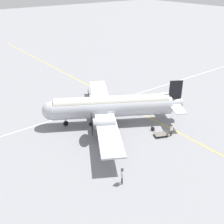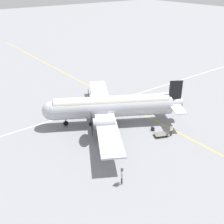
{
  "view_description": "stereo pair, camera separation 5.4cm",
  "coord_description": "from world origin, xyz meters",
  "px_view_note": "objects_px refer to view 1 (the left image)",
  "views": [
    {
      "loc": [
        27.65,
        -21.1,
        18.97
      ],
      "look_at": [
        0.0,
        0.0,
        1.72
      ],
      "focal_mm": 45.0,
      "sensor_mm": 36.0,
      "label": 1
    },
    {
      "loc": [
        27.69,
        -21.06,
        18.97
      ],
      "look_at": [
        0.0,
        0.0,
        1.72
      ],
      "focal_mm": 45.0,
      "sensor_mm": 36.0,
      "label": 2
    }
  ],
  "objects_px": {
    "passenger_boarding": "(172,129)",
    "baggage_cart": "(161,134)",
    "airliner_main": "(109,107)",
    "crew_foreground": "(122,174)",
    "suitcase_near_door": "(153,129)"
  },
  "relations": [
    {
      "from": "suitcase_near_door",
      "to": "baggage_cart",
      "type": "relative_size",
      "value": 0.27
    },
    {
      "from": "crew_foreground",
      "to": "baggage_cart",
      "type": "distance_m",
      "value": 10.62
    },
    {
      "from": "airliner_main",
      "to": "crew_foreground",
      "type": "relative_size",
      "value": 11.81
    },
    {
      "from": "passenger_boarding",
      "to": "baggage_cart",
      "type": "height_order",
      "value": "passenger_boarding"
    },
    {
      "from": "airliner_main",
      "to": "baggage_cart",
      "type": "bearing_deg",
      "value": 145.61
    },
    {
      "from": "passenger_boarding",
      "to": "baggage_cart",
      "type": "relative_size",
      "value": 0.87
    },
    {
      "from": "crew_foreground",
      "to": "suitcase_near_door",
      "type": "bearing_deg",
      "value": 151.84
    },
    {
      "from": "airliner_main",
      "to": "passenger_boarding",
      "type": "distance_m",
      "value": 8.92
    },
    {
      "from": "airliner_main",
      "to": "crew_foreground",
      "type": "bearing_deg",
      "value": 89.35
    },
    {
      "from": "suitcase_near_door",
      "to": "baggage_cart",
      "type": "xyz_separation_m",
      "value": [
        1.68,
        -0.2,
        0.03
      ]
    },
    {
      "from": "airliner_main",
      "to": "crew_foreground",
      "type": "distance_m",
      "value": 12.79
    },
    {
      "from": "airliner_main",
      "to": "suitcase_near_door",
      "type": "xyz_separation_m",
      "value": [
        5.2,
        3.46,
        -2.32
      ]
    },
    {
      "from": "crew_foreground",
      "to": "baggage_cart",
      "type": "height_order",
      "value": "crew_foreground"
    },
    {
      "from": "crew_foreground",
      "to": "baggage_cart",
      "type": "bearing_deg",
      "value": 144.43
    },
    {
      "from": "passenger_boarding",
      "to": "suitcase_near_door",
      "type": "distance_m",
      "value": 2.71
    }
  ]
}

